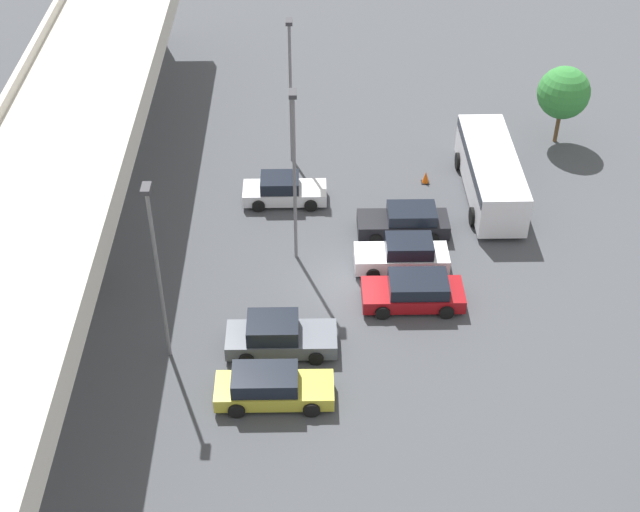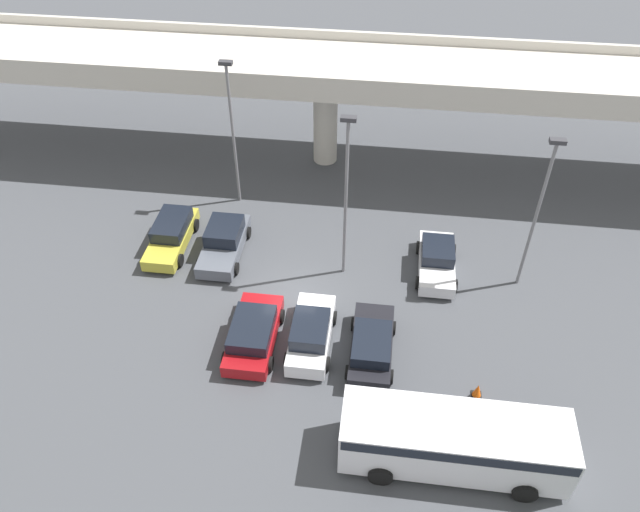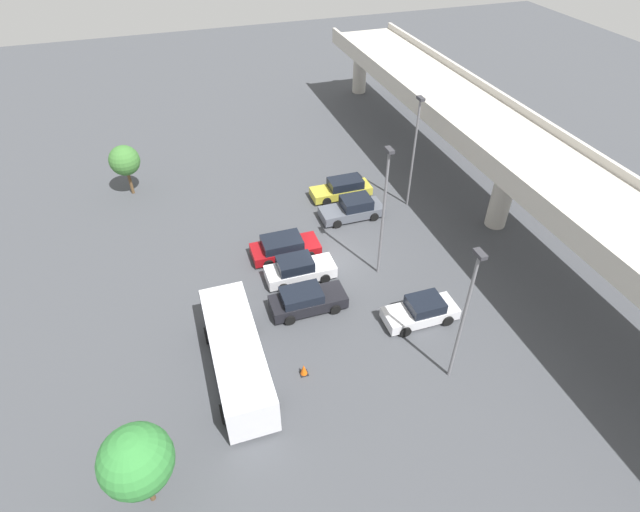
{
  "view_description": "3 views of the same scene",
  "coord_description": "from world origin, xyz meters",
  "views": [
    {
      "loc": [
        -32.13,
        2.07,
        27.03
      ],
      "look_at": [
        -0.86,
        1.56,
        2.43
      ],
      "focal_mm": 50.0,
      "sensor_mm": 36.0,
      "label": 1
    },
    {
      "loc": [
        4.06,
        -21.06,
        22.16
      ],
      "look_at": [
        1.16,
        1.51,
        1.93
      ],
      "focal_mm": 35.0,
      "sensor_mm": 36.0,
      "label": 2
    },
    {
      "loc": [
        24.71,
        -8.75,
        21.78
      ],
      "look_at": [
        0.8,
        -0.89,
        1.12
      ],
      "focal_mm": 28.0,
      "sensor_mm": 36.0,
      "label": 3
    }
  ],
  "objects": [
    {
      "name": "parked_car_0",
      "position": [
        -7.2,
        3.62,
        0.72
      ],
      "size": [
        2.02,
        4.81,
        1.51
      ],
      "rotation": [
        0.0,
        0.0,
        -1.57
      ],
      "color": "gold",
      "rests_on": "ground_plane"
    },
    {
      "name": "lamp_post_near_aisle",
      "position": [
        2.24,
        2.67,
        5.2
      ],
      "size": [
        0.7,
        0.35,
        8.99
      ],
      "color": "slate",
      "rests_on": "ground_plane"
    },
    {
      "name": "highway_overpass",
      "position": [
        0.0,
        13.11,
        5.92
      ],
      "size": [
        56.44,
        6.65,
        7.22
      ],
      "color": "#BCB7AD",
      "rests_on": "ground_plane"
    },
    {
      "name": "parked_car_4",
      "position": [
        4.04,
        -2.81,
        0.72
      ],
      "size": [
        2.08,
        4.58,
        1.51
      ],
      "rotation": [
        0.0,
        0.0,
        1.57
      ],
      "color": "black",
      "rests_on": "ground_plane"
    },
    {
      "name": "lamp_post_by_overpass",
      "position": [
        11.12,
        2.95,
        4.9
      ],
      "size": [
        0.7,
        0.35,
        8.4
      ],
      "color": "slate",
      "rests_on": "ground_plane"
    },
    {
      "name": "parked_car_1",
      "position": [
        -4.23,
        3.38,
        0.73
      ],
      "size": [
        2.16,
        4.76,
        1.61
      ],
      "rotation": [
        0.0,
        0.0,
        -1.57
      ],
      "color": "#515660",
      "rests_on": "ground_plane"
    },
    {
      "name": "parked_car_5",
      "position": [
        7.0,
        3.36,
        0.69
      ],
      "size": [
        2.05,
        4.4,
        1.51
      ],
      "rotation": [
        0.0,
        0.0,
        -1.57
      ],
      "color": "silver",
      "rests_on": "ground_plane"
    },
    {
      "name": "traffic_cone",
      "position": [
        8.66,
        -4.38,
        0.33
      ],
      "size": [
        0.44,
        0.44,
        0.7
      ],
      "color": "black",
      "rests_on": "ground_plane"
    },
    {
      "name": "parked_car_3",
      "position": [
        1.25,
        -2.47,
        0.76
      ],
      "size": [
        2.01,
        4.49,
        1.65
      ],
      "rotation": [
        0.0,
        0.0,
        1.57
      ],
      "color": "silver",
      "rests_on": "ground_plane"
    },
    {
      "name": "parked_car_2",
      "position": [
        -1.36,
        -2.74,
        0.71
      ],
      "size": [
        2.25,
        4.64,
        1.45
      ],
      "rotation": [
        0.0,
        0.0,
        1.57
      ],
      "color": "maroon",
      "rests_on": "ground_plane"
    },
    {
      "name": "ground_plane",
      "position": [
        0.0,
        0.0,
        0.0
      ],
      "size": [
        117.74,
        117.74,
        0.0
      ],
      "primitive_type": "plane",
      "color": "#424449"
    },
    {
      "name": "shuttle_bus",
      "position": [
        7.43,
        -7.62,
        1.51
      ],
      "size": [
        8.55,
        2.8,
        2.5
      ],
      "color": "silver",
      "rests_on": "ground_plane"
    },
    {
      "name": "lamp_post_mid_lot",
      "position": [
        -4.5,
        8.09,
        5.03
      ],
      "size": [
        0.7,
        0.35,
        8.67
      ],
      "color": "slate",
      "rests_on": "ground_plane"
    }
  ]
}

